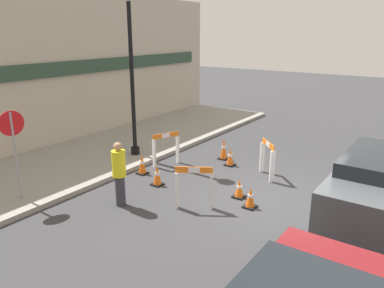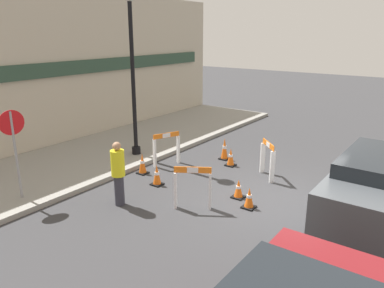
{
  "view_description": "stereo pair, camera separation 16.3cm",
  "coord_description": "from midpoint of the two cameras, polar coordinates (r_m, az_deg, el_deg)",
  "views": [
    {
      "loc": [
        -8.19,
        -3.07,
        4.09
      ],
      "look_at": [
        0.16,
        2.79,
        1.0
      ],
      "focal_mm": 35.0,
      "sensor_mm": 36.0,
      "label": 1
    },
    {
      "loc": [
        -8.09,
        -3.21,
        4.09
      ],
      "look_at": [
        0.16,
        2.79,
        1.0
      ],
      "focal_mm": 35.0,
      "sensor_mm": 36.0,
      "label": 2
    }
  ],
  "objects": [
    {
      "name": "traffic_cone_3",
      "position": [
        11.21,
        -7.16,
        -3.02
      ],
      "size": [
        0.3,
        0.3,
        0.63
      ],
      "color": "black",
      "rests_on": "ground_plane"
    },
    {
      "name": "barricade_0",
      "position": [
        11.78,
        -3.5,
        -0.55
      ],
      "size": [
        0.88,
        0.47,
        1.05
      ],
      "rotation": [
        0.0,
        0.0,
        2.75
      ],
      "color": "white",
      "rests_on": "ground_plane"
    },
    {
      "name": "traffic_cone_2",
      "position": [
        11.84,
        6.31,
        -2.03
      ],
      "size": [
        0.3,
        0.3,
        0.58
      ],
      "color": "black",
      "rests_on": "ground_plane"
    },
    {
      "name": "traffic_cone_4",
      "position": [
        9.16,
        9.21,
        -8.17
      ],
      "size": [
        0.3,
        0.3,
        0.52
      ],
      "color": "black",
      "rests_on": "ground_plane"
    },
    {
      "name": "traffic_cone_1",
      "position": [
        10.36,
        -4.92,
        -4.78
      ],
      "size": [
        0.3,
        0.3,
        0.59
      ],
      "color": "black",
      "rests_on": "ground_plane"
    },
    {
      "name": "traffic_cone_0",
      "position": [
        9.65,
        7.58,
        -6.83
      ],
      "size": [
        0.3,
        0.3,
        0.5
      ],
      "color": "black",
      "rests_on": "ground_plane"
    },
    {
      "name": "storefront_facade",
      "position": [
        14.3,
        -19.37,
        10.57
      ],
      "size": [
        18.0,
        0.22,
        5.5
      ],
      "color": "#BCB29E",
      "rests_on": "ground_plane"
    },
    {
      "name": "sidewalk_slab",
      "position": [
        13.23,
        -13.11,
        -1.3
      ],
      "size": [
        18.0,
        3.96,
        0.13
      ],
      "color": "gray",
      "rests_on": "ground_plane"
    },
    {
      "name": "ground_plane",
      "position": [
        9.64,
        13.63,
        -8.78
      ],
      "size": [
        60.0,
        60.0,
        0.0
      ],
      "primitive_type": "plane",
      "color": "#38383A"
    },
    {
      "name": "barricade_1",
      "position": [
        8.89,
        0.62,
        -6.44
      ],
      "size": [
        0.58,
        0.82,
        1.06
      ],
      "rotation": [
        0.0,
        0.0,
        5.27
      ],
      "color": "white",
      "rests_on": "ground_plane"
    },
    {
      "name": "traffic_cone_5",
      "position": [
        12.39,
        5.35,
        -0.77
      ],
      "size": [
        0.3,
        0.3,
        0.73
      ],
      "color": "black",
      "rests_on": "ground_plane"
    },
    {
      "name": "person_worker",
      "position": [
        9.13,
        -10.68,
        -4.17
      ],
      "size": [
        0.42,
        0.42,
        1.6
      ],
      "rotation": [
        0.0,
        0.0,
        -0.33
      ],
      "color": "#33333D",
      "rests_on": "ground_plane"
    },
    {
      "name": "barricade_2",
      "position": [
        10.98,
        11.85,
        -2.16
      ],
      "size": [
        0.71,
        0.71,
        1.07
      ],
      "rotation": [
        0.0,
        0.0,
        7.07
      ],
      "color": "white",
      "rests_on": "ground_plane"
    },
    {
      "name": "stop_sign",
      "position": [
        9.78,
        -25.07,
        0.54
      ],
      "size": [
        0.6,
        0.1,
        2.2
      ],
      "rotation": [
        0.0,
        0.0,
        3.01
      ],
      "color": "gray",
      "rests_on": "sidewalk_slab"
    },
    {
      "name": "streetlamp_post",
      "position": [
        12.08,
        -8.78,
        13.85
      ],
      "size": [
        0.44,
        0.44,
        5.23
      ],
      "color": "black",
      "rests_on": "sidewalk_slab"
    }
  ]
}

